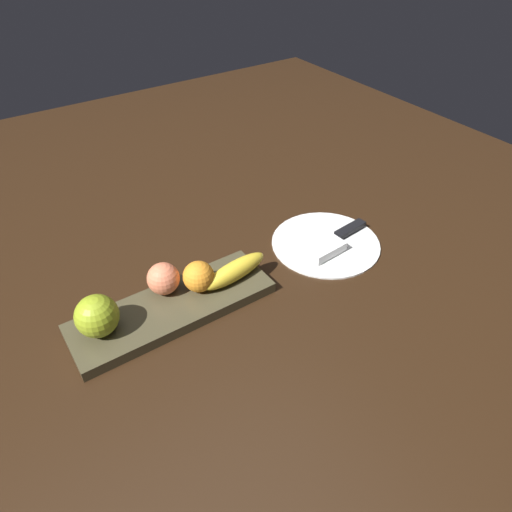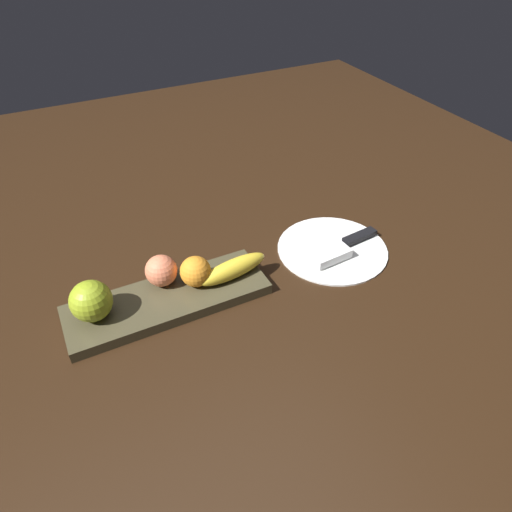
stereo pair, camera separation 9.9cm
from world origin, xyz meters
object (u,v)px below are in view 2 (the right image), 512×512
(folded_napkin, at_px, (321,247))
(knife, at_px, (355,239))
(apple, at_px, (91,300))
(orange_near_apple, at_px, (196,271))
(dinner_plate, at_px, (332,248))
(fruit_tray, at_px, (168,300))
(banana, at_px, (233,269))
(peach, at_px, (161,271))

(folded_napkin, relative_size, knife, 0.62)
(apple, relative_size, folded_napkin, 0.71)
(orange_near_apple, xyz_separation_m, knife, (-0.39, 0.01, -0.04))
(knife, bearing_deg, apple, -7.28)
(apple, distance_m, folded_napkin, 0.51)
(dinner_plate, bearing_deg, folded_napkin, 0.00)
(fruit_tray, distance_m, knife, 0.46)
(fruit_tray, bearing_deg, folded_napkin, 180.00)
(knife, bearing_deg, folded_napkin, -7.65)
(fruit_tray, height_order, apple, apple)
(dinner_plate, height_order, knife, knife)
(banana, height_order, peach, peach)
(orange_near_apple, bearing_deg, knife, 178.30)
(peach, relative_size, dinner_plate, 0.26)
(peach, distance_m, dinner_plate, 0.40)
(banana, bearing_deg, knife, 172.05)
(apple, distance_m, peach, 0.15)
(orange_near_apple, xyz_separation_m, peach, (0.06, -0.03, 0.00))
(folded_napkin, bearing_deg, dinner_plate, -180.00)
(orange_near_apple, height_order, dinner_plate, orange_near_apple)
(apple, distance_m, knife, 0.60)
(orange_near_apple, height_order, peach, peach)
(fruit_tray, bearing_deg, peach, -96.43)
(fruit_tray, distance_m, peach, 0.06)
(peach, bearing_deg, apple, 11.30)
(folded_napkin, bearing_deg, orange_near_apple, -1.66)
(apple, height_order, peach, apple)
(banana, xyz_separation_m, peach, (0.14, -0.05, 0.01))
(apple, bearing_deg, dinner_plate, 178.69)
(fruit_tray, height_order, banana, banana)
(knife, bearing_deg, dinner_plate, -8.61)
(apple, relative_size, dinner_plate, 0.31)
(orange_near_apple, bearing_deg, apple, -1.01)
(banana, distance_m, dinner_plate, 0.26)
(folded_napkin, bearing_deg, apple, -1.39)
(apple, bearing_deg, banana, 176.44)
(apple, relative_size, banana, 0.50)
(folded_napkin, bearing_deg, knife, 178.18)
(dinner_plate, distance_m, folded_napkin, 0.04)
(dinner_plate, relative_size, folded_napkin, 2.28)
(apple, bearing_deg, fruit_tray, 174.98)
(knife, bearing_deg, orange_near_apple, -7.52)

